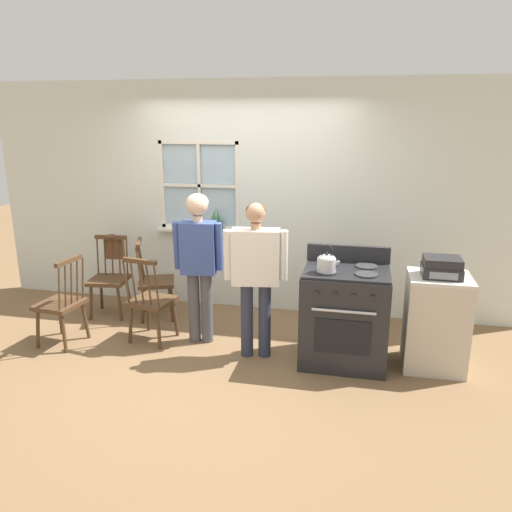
% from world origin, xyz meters
% --- Properties ---
extents(ground_plane, '(16.00, 16.00, 0.00)m').
position_xyz_m(ground_plane, '(0.00, 0.00, 0.00)').
color(ground_plane, brown).
extents(wall_back, '(6.40, 0.16, 2.70)m').
position_xyz_m(wall_back, '(0.02, 1.40, 1.34)').
color(wall_back, silver).
rests_on(wall_back, ground_plane).
extents(chair_by_window, '(0.47, 0.45, 0.93)m').
position_xyz_m(chair_by_window, '(-1.53, 0.79, 0.43)').
color(chair_by_window, '#4C331E').
rests_on(chair_by_window, ground_plane).
extents(chair_near_wall, '(0.48, 0.47, 0.93)m').
position_xyz_m(chair_near_wall, '(-0.76, 0.22, 0.43)').
color(chair_near_wall, '#4C331E').
rests_on(chair_near_wall, ground_plane).
extents(chair_center_cluster, '(0.45, 0.46, 0.93)m').
position_xyz_m(chair_center_cluster, '(-1.62, -0.04, 0.43)').
color(chair_center_cluster, '#4C331E').
rests_on(chair_center_cluster, ground_plane).
extents(chair_near_stove, '(0.52, 0.54, 0.93)m').
position_xyz_m(chair_near_stove, '(-0.98, 0.83, 0.43)').
color(chair_near_stove, '#4C331E').
rests_on(chair_near_stove, ground_plane).
extents(person_elderly_left, '(0.51, 0.25, 1.56)m').
position_xyz_m(person_elderly_left, '(-0.25, 0.31, 0.96)').
color(person_elderly_left, '#4C4C51').
rests_on(person_elderly_left, ground_plane).
extents(person_teen_center, '(0.61, 0.28, 1.53)m').
position_xyz_m(person_teen_center, '(0.38, 0.11, 0.92)').
color(person_teen_center, '#2D3347').
rests_on(person_teen_center, ground_plane).
extents(stove, '(0.80, 0.68, 1.08)m').
position_xyz_m(stove, '(1.23, 0.17, 0.47)').
color(stove, '#232326').
rests_on(stove, ground_plane).
extents(kettle, '(0.21, 0.17, 0.25)m').
position_xyz_m(kettle, '(1.05, 0.04, 1.02)').
color(kettle, '#B7B7BC').
rests_on(kettle, stove).
extents(potted_plant, '(0.16, 0.16, 0.29)m').
position_xyz_m(potted_plant, '(-0.36, 1.31, 1.05)').
color(potted_plant, '#42474C').
rests_on(potted_plant, wall_back).
extents(handbag, '(0.23, 0.21, 0.31)m').
position_xyz_m(handbag, '(-1.56, 1.03, 0.76)').
color(handbag, brown).
rests_on(handbag, chair_by_window).
extents(side_counter, '(0.55, 0.50, 0.90)m').
position_xyz_m(side_counter, '(2.06, 0.24, 0.45)').
color(side_counter, beige).
rests_on(side_counter, ground_plane).
extents(stereo, '(0.34, 0.29, 0.18)m').
position_xyz_m(stereo, '(2.06, 0.22, 0.99)').
color(stereo, '#232326').
rests_on(stereo, side_counter).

